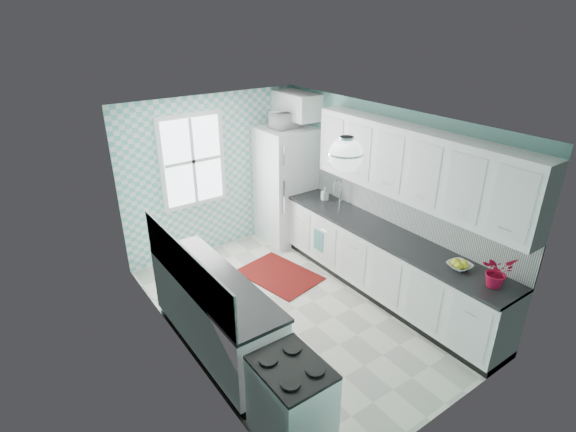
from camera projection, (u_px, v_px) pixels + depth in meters
floor at (296, 309)px, 5.97m from camera, size 3.00×4.40×0.02m
ceiling at (297, 121)px, 4.91m from camera, size 3.00×4.40×0.02m
wall_back at (213, 174)px, 7.08m from camera, size 3.00×0.02×2.50m
wall_front at (451, 316)px, 3.80m from camera, size 3.00×0.02×2.50m
wall_left at (179, 261)px, 4.65m from camera, size 0.02×4.40×2.50m
wall_right at (384, 197)px, 6.24m from camera, size 0.02×4.40×2.50m
accent_wall at (214, 175)px, 7.06m from camera, size 3.00×0.01×2.50m
window at (193, 161)px, 6.73m from camera, size 1.04×0.05×1.44m
backsplash_right at (405, 210)px, 5.95m from camera, size 0.02×3.60×0.51m
backsplash_left at (185, 268)px, 4.62m from camera, size 0.02×2.15×0.51m
upper_cabinets_right at (415, 165)px, 5.43m from camera, size 0.33×3.20×0.90m
upper_cabinet_fridge at (295, 105)px, 7.06m from camera, size 0.40×0.74×0.40m
ceiling_light at (346, 154)px, 4.40m from camera, size 0.34×0.34×0.35m
base_cabinets_right at (384, 265)px, 6.11m from camera, size 0.60×3.60×0.90m
countertop_right at (387, 235)px, 5.91m from camera, size 0.63×3.60×0.04m
base_cabinets_left at (215, 316)px, 5.09m from camera, size 0.60×2.15×0.90m
countertop_left at (213, 281)px, 4.90m from camera, size 0.63×2.15×0.04m
fridge at (286, 185)px, 7.47m from camera, size 0.84×0.83×1.92m
stove at (291, 402)px, 3.99m from camera, size 0.56×0.69×0.84m
sink at (333, 206)px, 6.74m from camera, size 0.44×0.37×0.53m
rug at (279, 275)px, 6.71m from camera, size 1.01×1.28×0.02m
dish_towel at (319, 240)px, 6.70m from camera, size 0.08×0.21×0.32m
fruit_bowl at (460, 266)px, 5.08m from camera, size 0.28×0.28×0.06m
potted_plant at (497, 271)px, 4.71m from camera, size 0.37×0.33×0.35m
soap_bottle at (325, 194)px, 6.90m from camera, size 0.11×0.11×0.20m
microwave at (286, 119)px, 7.01m from camera, size 0.48×0.33×0.26m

